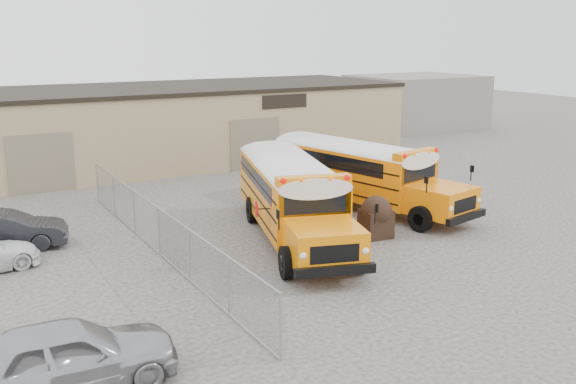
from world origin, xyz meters
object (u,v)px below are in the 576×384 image
car_silver (67,356)px  car_dark (6,231)px  tarp_bundle (376,216)px  school_bus_left (262,160)px  school_bus_right (272,151)px

car_silver → car_dark: size_ratio=1.12×
car_silver → car_dark: bearing=1.8°
tarp_bundle → car_silver: (-12.80, -5.53, -0.03)m
school_bus_left → school_bus_right: size_ratio=1.03×
school_bus_right → car_dark: school_bus_right is taller
car_dark → school_bus_right: bearing=-57.7°
tarp_bundle → school_bus_right: bearing=84.7°
tarp_bundle → car_dark: bearing=156.1°
school_bus_right → car_dark: 14.55m
tarp_bundle → car_dark: 13.97m
school_bus_left → car_silver: (-11.95, -13.55, -0.99)m
school_bus_left → tarp_bundle: bearing=-84.0°
school_bus_left → school_bus_right: school_bus_left is taller
car_silver → tarp_bundle: bearing=-64.7°
school_bus_right → car_silver: school_bus_right is taller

